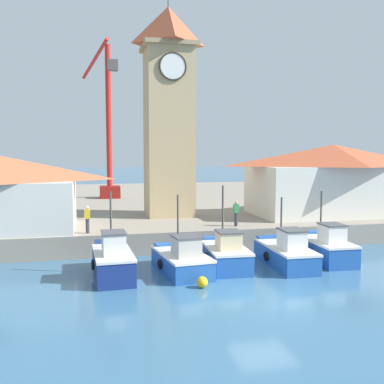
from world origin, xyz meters
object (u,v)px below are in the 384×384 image
Objects in this scene: fishing_boat_left_inner at (225,254)px; warehouse_right at (333,179)px; mooring_buoy at (202,282)px; dock_worker_along_quay at (87,219)px; fishing_boat_far_left at (113,260)px; clock_tower at (169,108)px; fishing_boat_center at (325,247)px; dock_worker_near_tower at (236,213)px; port_crane_near at (108,138)px; fishing_boat_left_outer at (182,259)px; fishing_boat_mid_left at (286,253)px.

fishing_boat_left_inner is 14.37m from warehouse_right.
mooring_buoy is 9.25m from dock_worker_along_quay.
fishing_boat_far_left is 0.28× the size of clock_tower.
dock_worker_near_tower is at bearing 127.51° from fishing_boat_center.
fishing_boat_left_inner is at bearing -78.58° from port_crane_near.
port_crane_near reaches higher than mooring_buoy.
port_crane_near reaches higher than fishing_boat_left_inner.
dock_worker_along_quay is at bearing -96.05° from port_crane_near.
fishing_boat_center is 8.54m from mooring_buoy.
warehouse_right reaches higher than fishing_boat_left_outer.
port_crane_near is (-2.49, 24.83, 6.68)m from fishing_boat_left_outer.
fishing_boat_far_left is 1.04× the size of fishing_boat_left_inner.
fishing_boat_mid_left is 5.53m from dock_worker_near_tower.
port_crane_near is at bearing 108.24° from fishing_boat_mid_left.
fishing_boat_left_inner is at bearing -114.65° from dock_worker_near_tower.
fishing_boat_far_left is at bearing -177.39° from fishing_boat_center.
fishing_boat_left_inner is 25.71m from port_crane_near.
warehouse_right reaches higher than fishing_boat_left_inner.
fishing_boat_far_left reaches higher than dock_worker_along_quay.
fishing_boat_mid_left is at bearing -71.76° from port_crane_near.
fishing_boat_left_inner reaches higher than mooring_buoy.
fishing_boat_mid_left is 14.56m from clock_tower.
warehouse_right reaches higher than dock_worker_near_tower.
fishing_boat_far_left is 1.01× the size of fishing_boat_left_outer.
fishing_boat_center reaches higher than fishing_boat_mid_left.
warehouse_right is 9.81m from dock_worker_near_tower.
fishing_boat_center is (5.85, 0.10, 0.04)m from fishing_boat_left_inner.
fishing_boat_center is 13.66m from dock_worker_along_quay.
fishing_boat_left_inner is 1.00× the size of fishing_boat_center.
warehouse_right is at bearing -9.66° from clock_tower.
fishing_boat_left_outer is 7.21m from dock_worker_near_tower.
port_crane_near is at bearing 95.97° from mooring_buoy.
fishing_boat_center is at bearing -52.49° from dock_worker_near_tower.
mooring_buoy is (-7.89, -3.23, -0.51)m from fishing_boat_center.
fishing_boat_left_outer reaches higher than dock_worker_along_quay.
fishing_boat_left_inner is 0.28× the size of port_crane_near.
port_crane_near reaches higher than dock_worker_near_tower.
fishing_boat_center is (2.61, 0.50, 0.05)m from fishing_boat_mid_left.
fishing_boat_left_outer is 1.03× the size of fishing_boat_center.
fishing_boat_center is 0.36× the size of warehouse_right.
dock_worker_along_quay is at bearing 103.63° from fishing_boat_far_left.
fishing_boat_center is at bearing 2.61° from fishing_boat_far_left.
mooring_buoy is (-2.04, -3.14, -0.47)m from fishing_boat_left_inner.
fishing_boat_mid_left is (9.09, 0.03, -0.10)m from fishing_boat_far_left.
clock_tower is 13.48m from warehouse_right.
port_crane_near is 28.53m from mooring_buoy.
fishing_boat_far_left is 5.87m from fishing_boat_left_inner.
dock_worker_near_tower is at bearing -69.93° from port_crane_near.
mooring_buoy is 0.32× the size of dock_worker_near_tower.
fishing_boat_mid_left is at bearing -78.91° from dock_worker_near_tower.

